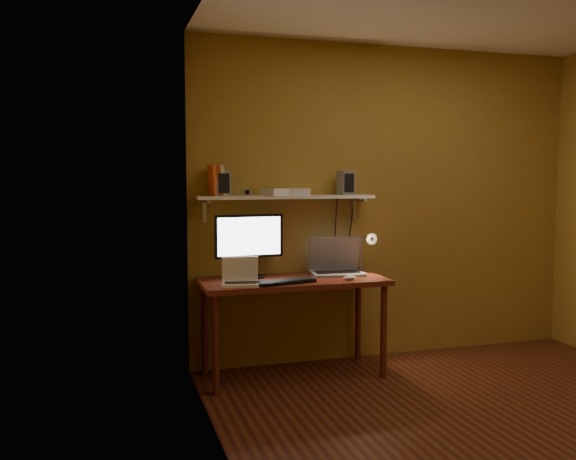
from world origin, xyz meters
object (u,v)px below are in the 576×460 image
object	(u,v)px
wall_shelf	(286,197)
monitor	(249,242)
netbook	(240,277)
router	(285,192)
speaker_right	(346,183)
mouse	(350,278)
laptop	(336,264)
desk_lamp	(367,247)
speaker_left	(222,183)
shelf_camera	(247,192)
desk	(293,290)
keyboard	(285,282)

from	to	relation	value
wall_shelf	monitor	size ratio (longest dim) A/B	2.61
netbook	router	distance (m)	0.80
speaker_right	mouse	bearing A→B (deg)	-115.47
laptop	router	bearing A→B (deg)	-179.97
laptop	netbook	bearing A→B (deg)	-156.06
desk_lamp	wall_shelf	bearing A→B (deg)	174.12
speaker_left	shelf_camera	size ratio (longest dim) A/B	1.96
wall_shelf	router	distance (m)	0.05
desk	mouse	world-z (taller)	mouse
keyboard	netbook	bearing A→B (deg)	159.41
wall_shelf	monitor	world-z (taller)	wall_shelf
keyboard	desk_lamp	size ratio (longest dim) A/B	1.19
monitor	netbook	distance (m)	0.38
monitor	desk_lamp	world-z (taller)	monitor
desk	speaker_right	distance (m)	0.97
laptop	router	world-z (taller)	router
mouse	desk_lamp	xyz separation A→B (m)	(0.27, 0.29, 0.19)
speaker_left	speaker_right	bearing A→B (deg)	-3.05
monitor	router	distance (m)	0.48
netbook	router	xyz separation A→B (m)	(0.43, 0.31, 0.60)
desk_lamp	speaker_right	distance (m)	0.54
monitor	shelf_camera	size ratio (longest dim) A/B	5.52
wall_shelf	desk_lamp	size ratio (longest dim) A/B	3.73
monitor	desk_lamp	xyz separation A→B (m)	(0.96, -0.03, -0.06)
desk	mouse	bearing A→B (deg)	-23.19
desk	laptop	world-z (taller)	laptop
speaker_right	desk_lamp	bearing A→B (deg)	-31.09
wall_shelf	speaker_left	bearing A→B (deg)	-179.14
shelf_camera	mouse	bearing A→B (deg)	-22.53
speaker_left	router	size ratio (longest dim) A/B	0.59
monitor	speaker_right	size ratio (longest dim) A/B	2.81
wall_shelf	keyboard	xyz separation A→B (m)	(-0.12, -0.36, -0.60)
wall_shelf	router	world-z (taller)	router
keyboard	router	size ratio (longest dim) A/B	1.37
wall_shelf	desk	bearing A→B (deg)	-90.00
laptop	speaker_left	xyz separation A→B (m)	(-0.90, 0.05, 0.64)
mouse	keyboard	bearing A→B (deg)	-177.60
netbook	desk_lamp	size ratio (longest dim) A/B	0.77
wall_shelf	monitor	distance (m)	0.46
shelf_camera	laptop	bearing A→B (deg)	0.51
keyboard	speaker_left	distance (m)	0.88
wall_shelf	speaker_right	size ratio (longest dim) A/B	7.33
keyboard	shelf_camera	distance (m)	0.74
mouse	netbook	bearing A→B (deg)	179.46
desk_lamp	keyboard	bearing A→B (deg)	-159.27
router	mouse	bearing A→B (deg)	-41.17
netbook	shelf_camera	bearing A→B (deg)	77.12
keyboard	router	world-z (taller)	router
desk	speaker_right	world-z (taller)	speaker_right
speaker_left	mouse	bearing A→B (deg)	-24.99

